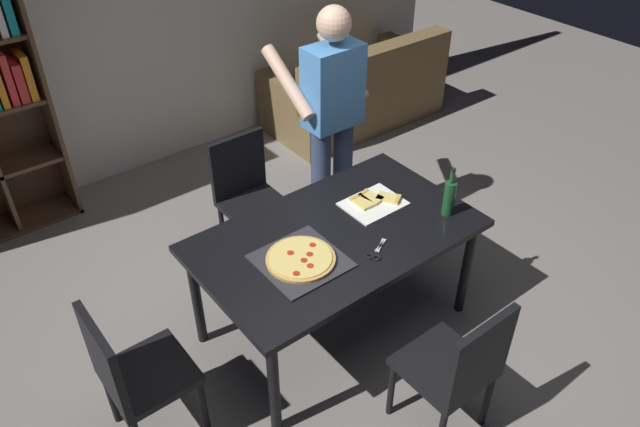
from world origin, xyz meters
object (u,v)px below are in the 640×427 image
object	(u,v)px
chair_near_camera	(459,367)
kitchen_scissors	(376,253)
chair_far_side	(248,191)
dining_table	(336,243)
couch	(357,94)
pepperoni_pizza_on_tray	(301,259)
chair_left_end	(131,372)
person_serving_pizza	(331,117)
wine_bottle	(449,197)

from	to	relation	value
chair_near_camera	kitchen_scissors	size ratio (longest dim) A/B	4.61
chair_near_camera	chair_far_side	distance (m)	1.94
dining_table	chair_far_side	size ratio (longest dim) A/B	1.81
chair_near_camera	couch	size ratio (longest dim) A/B	0.53
pepperoni_pizza_on_tray	kitchen_scissors	bearing A→B (deg)	-28.80
chair_near_camera	chair_far_side	world-z (taller)	same
chair_left_end	person_serving_pizza	size ratio (longest dim) A/B	0.51
couch	pepperoni_pizza_on_tray	xyz separation A→B (m)	(-2.21, -2.06, 0.46)
chair_far_side	person_serving_pizza	size ratio (longest dim) A/B	0.51
dining_table	couch	size ratio (longest dim) A/B	0.95
kitchen_scissors	chair_far_side	bearing A→B (deg)	92.63
pepperoni_pizza_on_tray	kitchen_scissors	size ratio (longest dim) A/B	2.25
chair_left_end	couch	world-z (taller)	chair_left_end
person_serving_pizza	kitchen_scissors	size ratio (longest dim) A/B	8.96
couch	wine_bottle	bearing A→B (deg)	-119.24
couch	chair_left_end	bearing A→B (deg)	-148.16
pepperoni_pizza_on_tray	person_serving_pizza	bearing A→B (deg)	43.45
dining_table	kitchen_scissors	world-z (taller)	kitchen_scissors
chair_far_side	pepperoni_pizza_on_tray	world-z (taller)	chair_far_side
chair_far_side	pepperoni_pizza_on_tray	size ratio (longest dim) A/B	2.05
chair_near_camera	wine_bottle	bearing A→B (deg)	47.93
chair_near_camera	person_serving_pizza	xyz separation A→B (m)	(0.57, 1.72, 0.49)
dining_table	couch	bearing A→B (deg)	46.29
person_serving_pizza	pepperoni_pizza_on_tray	bearing A→B (deg)	-136.55
couch	wine_bottle	distance (m)	2.64
couch	kitchen_scissors	size ratio (longest dim) A/B	8.75
kitchen_scissors	person_serving_pizza	bearing A→B (deg)	63.72
chair_left_end	person_serving_pizza	world-z (taller)	person_serving_pizza
pepperoni_pizza_on_tray	wine_bottle	bearing A→B (deg)	-11.11
wine_bottle	pepperoni_pizza_on_tray	bearing A→B (deg)	168.89
couch	kitchen_scissors	world-z (taller)	couch
dining_table	chair_left_end	bearing A→B (deg)	180.00
chair_far_side	wine_bottle	distance (m)	1.44
person_serving_pizza	kitchen_scissors	bearing A→B (deg)	-116.28
person_serving_pizza	kitchen_scissors	world-z (taller)	person_serving_pizza
wine_bottle	kitchen_scissors	distance (m)	0.59
chair_left_end	kitchen_scissors	world-z (taller)	chair_left_end
chair_far_side	couch	xyz separation A→B (m)	(1.90, 1.01, -0.21)
chair_left_end	pepperoni_pizza_on_tray	xyz separation A→B (m)	(0.99, -0.08, 0.25)
wine_bottle	chair_far_side	bearing A→B (deg)	117.43
chair_left_end	chair_near_camera	bearing A→B (deg)	-36.80
pepperoni_pizza_on_tray	wine_bottle	world-z (taller)	wine_bottle
couch	person_serving_pizza	distance (m)	1.95
chair_left_end	dining_table	bearing A→B (deg)	0.00
dining_table	chair_far_side	bearing A→B (deg)	90.00
dining_table	chair_near_camera	xyz separation A→B (m)	(-0.00, -0.97, -0.17)
person_serving_pizza	chair_far_side	bearing A→B (deg)	158.72
dining_table	person_serving_pizza	distance (m)	0.99
person_serving_pizza	pepperoni_pizza_on_tray	distance (m)	1.23
chair_near_camera	person_serving_pizza	bearing A→B (deg)	71.84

